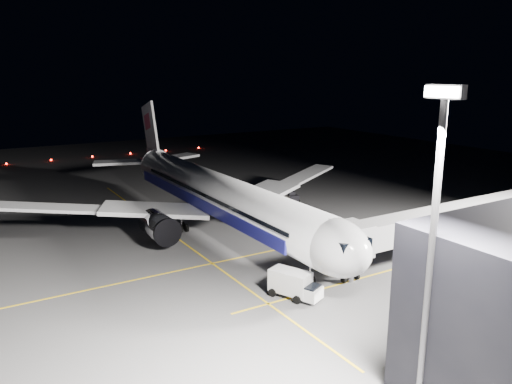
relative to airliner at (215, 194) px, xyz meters
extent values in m
plane|color=#4C4C4F|center=(1.08, 0.00, -5.16)|extent=(200.00, 200.00, 0.00)
cube|color=gold|center=(11.08, 0.00, -5.16)|extent=(0.25, 80.00, 0.01)
cube|color=gold|center=(1.08, -6.00, -5.16)|extent=(70.00, 0.25, 0.01)
cube|color=gold|center=(23.08, 10.00, -5.16)|extent=(0.25, 40.00, 0.01)
cylinder|color=silver|center=(1.08, 0.00, 0.14)|extent=(48.00, 5.60, 5.60)
ellipsoid|color=silver|center=(25.08, 0.00, 0.14)|extent=(8.96, 5.60, 5.60)
cube|color=black|center=(27.38, 0.00, 1.14)|extent=(2.20, 3.40, 0.90)
cone|color=silver|center=(-27.42, 0.00, 0.44)|extent=(9.00, 5.49, 5.49)
cube|color=navy|center=(0.08, 2.78, -0.76)|extent=(42.24, 0.25, 1.50)
cube|color=navy|center=(0.08, -2.78, -0.76)|extent=(42.24, 0.25, 1.50)
cube|color=silver|center=(-1.42, 8.00, -1.46)|extent=(11.36, 15.23, 1.53)
cube|color=silver|center=(-1.42, -8.00, -1.46)|extent=(11.36, 15.23, 1.53)
cube|color=silver|center=(-6.42, 20.50, -0.59)|extent=(8.57, 13.22, 1.31)
cube|color=silver|center=(-6.42, -20.50, -0.59)|extent=(8.57, 13.22, 1.31)
cube|color=silver|center=(-26.92, 5.20, 0.74)|extent=(6.20, 9.67, 0.45)
cube|color=silver|center=(-26.92, -5.20, 0.74)|extent=(6.20, 9.67, 0.45)
cube|color=white|center=(-25.12, 0.00, 6.34)|extent=(7.53, 0.40, 10.28)
cube|color=#D84A6D|center=(-25.92, 0.00, 7.74)|extent=(3.22, 0.55, 3.22)
cylinder|color=#B7B7BF|center=(2.28, 9.00, -2.61)|extent=(5.60, 3.40, 3.40)
cylinder|color=#B7B7BF|center=(2.28, -9.00, -2.61)|extent=(5.60, 3.40, 3.40)
cylinder|color=#9999A0|center=(21.58, 0.00, -3.91)|extent=(0.26, 0.26, 2.50)
cylinder|color=black|center=(21.58, 0.00, -4.71)|extent=(0.90, 0.70, 0.90)
cylinder|color=#9999A0|center=(-1.92, 4.30, -3.91)|extent=(0.26, 0.26, 2.50)
cylinder|color=#9999A0|center=(-1.92, -4.30, -3.91)|extent=(0.26, 0.26, 2.50)
cylinder|color=black|center=(-1.92, 4.30, -4.61)|extent=(1.10, 1.60, 1.10)
cylinder|color=black|center=(-1.92, -4.30, -4.61)|extent=(1.10, 1.60, 1.10)
cube|color=#B2B2B7|center=(23.08, 20.05, -0.56)|extent=(3.00, 33.90, 2.80)
cube|color=#B2B2B7|center=(23.08, 4.20, -0.56)|extent=(3.60, 3.20, 3.40)
cylinder|color=#9999A0|center=(23.08, 4.20, -3.61)|extent=(0.70, 0.70, 3.10)
cylinder|color=black|center=(23.08, 3.30, -4.81)|extent=(0.70, 0.30, 0.70)
cylinder|color=black|center=(23.08, 5.10, -4.81)|extent=(0.70, 0.30, 0.70)
cylinder|color=#59595E|center=(41.08, -6.00, 4.84)|extent=(0.44, 0.44, 20.00)
cube|color=#59595E|center=(41.08, -6.00, 15.14)|extent=(2.40, 0.50, 0.80)
cube|color=white|center=(41.08, -6.35, 15.14)|extent=(2.20, 0.15, 0.60)
sphere|color=#FF140A|center=(-70.92, -20.00, -4.94)|extent=(0.44, 0.44, 0.44)
sphere|color=#FF140A|center=(-70.92, -10.00, -4.94)|extent=(0.44, 0.44, 0.44)
sphere|color=#FF140A|center=(-70.92, 0.00, -4.94)|extent=(0.44, 0.44, 0.44)
sphere|color=#FF140A|center=(-70.92, 10.00, -4.94)|extent=(0.44, 0.44, 0.44)
sphere|color=#FF140A|center=(-70.92, 20.00, -4.94)|extent=(0.44, 0.44, 0.44)
sphere|color=#FF140A|center=(-70.92, 30.00, -4.94)|extent=(0.44, 0.44, 0.44)
cube|color=silver|center=(22.76, -3.27, -3.62)|extent=(4.45, 3.44, 2.19)
cube|color=silver|center=(24.94, -2.30, -4.22)|extent=(2.22, 2.38, 1.19)
cube|color=black|center=(24.94, -2.30, -3.72)|extent=(1.78, 2.03, 0.50)
cylinder|color=black|center=(23.60, -1.75, -4.77)|extent=(0.83, 0.55, 0.80)
cylinder|color=black|center=(24.45, -3.66, -4.77)|extent=(0.83, 0.55, 0.80)
cylinder|color=black|center=(21.06, -2.89, -4.77)|extent=(0.83, 0.55, 0.80)
cylinder|color=black|center=(21.91, -4.80, -4.77)|extent=(0.83, 0.55, 0.80)
cube|color=black|center=(-6.84, 17.52, -4.32)|extent=(2.89, 2.03, 1.23)
cube|color=black|center=(-6.84, 17.52, -3.54)|extent=(1.26, 1.26, 0.67)
sphere|color=#FFF2CC|center=(-7.51, 16.73, -4.32)|extent=(0.29, 0.29, 0.29)
sphere|color=#FFF2CC|center=(-6.40, 16.58, -4.32)|extent=(0.29, 0.29, 0.29)
cylinder|color=black|center=(-5.71, 18.33, -4.83)|extent=(0.70, 0.33, 0.67)
cylinder|color=black|center=(-5.96, 16.44, -4.83)|extent=(0.70, 0.33, 0.67)
cylinder|color=black|center=(-7.71, 18.60, -4.83)|extent=(0.70, 0.33, 0.67)
cylinder|color=black|center=(-7.97, 16.71, -4.83)|extent=(0.70, 0.33, 0.67)
cone|color=#FF4A0A|center=(6.68, 11.79, -4.91)|extent=(0.34, 0.34, 0.52)
cone|color=#FF4A0A|center=(-4.15, 7.20, -4.87)|extent=(0.38, 0.38, 0.58)
cone|color=#FF4A0A|center=(6.77, 10.72, -4.86)|extent=(0.41, 0.41, 0.61)
camera|label=1|loc=(59.65, -29.41, 16.17)|focal=35.00mm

